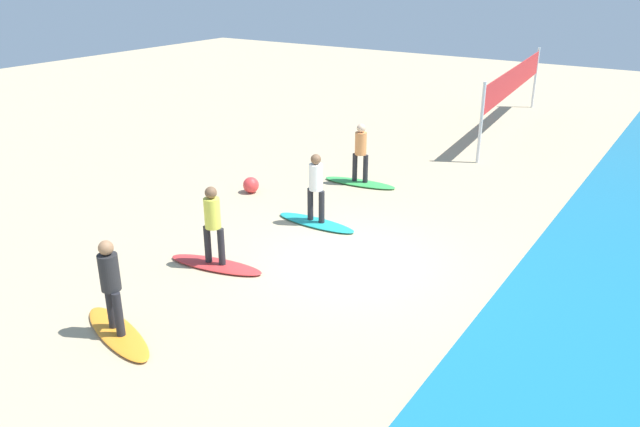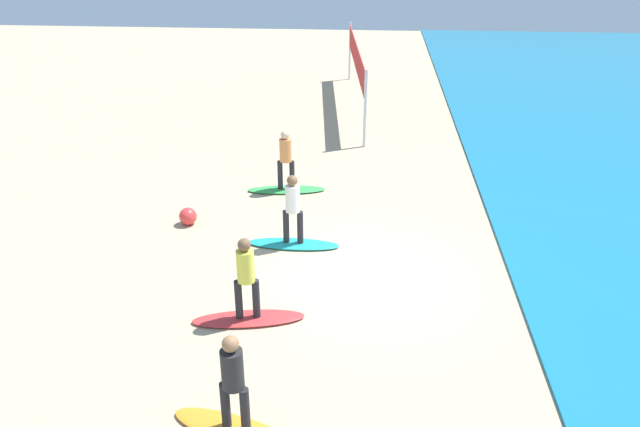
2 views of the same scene
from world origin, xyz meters
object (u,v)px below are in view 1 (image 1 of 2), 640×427
Objects in this scene: surfer_teal at (316,183)px; beach_ball at (251,185)px; surfboard_red at (216,265)px; volleyball_net at (514,82)px; surfer_orange at (110,280)px; surfboard_teal at (316,223)px; surfboard_green at (360,183)px; surfer_green at (361,149)px; surfer_red at (213,220)px; surfboard_orange at (118,333)px.

surfer_teal reaches higher than beach_ball.
surfboard_red is 4.89× the size of beach_ball.
surfer_orange is at bearing -4.05° from volleyball_net.
beach_ball is at bearing 162.97° from surfboard_teal.
surfer_green is at bearing -96.69° from surfboard_green.
surfer_red is 1.00× the size of surfer_orange.
surfboard_teal is at bearing -86.34° from surfboard_green.
surfer_teal reaches higher than surfboard_orange.
surfer_red is (2.97, -0.49, 0.00)m from surfer_teal.
surfboard_red is 14.47m from volleyball_net.
surfboard_green is 8.89m from surfer_orange.
surfer_green is 8.89m from surfboard_orange.
volleyball_net reaches higher than surfer_red.
surfer_green is 8.44m from volleyball_net.
surfer_teal is 1.00× the size of surfer_orange.
beach_ball is (-6.63, -2.54, -0.82)m from surfer_orange.
surfboard_teal is 1.28× the size of surfer_teal.
surfboard_red and surfboard_orange have the same top height.
volleyball_net is (-17.07, 1.21, 1.74)m from surfboard_orange.
surfer_green is (0.00, 0.00, 0.99)m from surfboard_green.
surfer_orange is at bearing -93.05° from surfboard_red.
surfer_red is (6.03, 0.07, 0.00)m from surfer_green.
surfer_orange is 0.18× the size of volleyball_net.
surfboard_green is at bearing 135.90° from beach_ball.
surfboard_teal is at bearing 178.56° from surfer_orange.
surfboard_green is at bearing -179.33° from surfer_red.
surfboard_orange is at bearing -90.00° from surfer_orange.
surfer_red is at bearing 114.55° from surfboard_orange.
surfer_teal is (3.07, 0.56, 0.00)m from surfer_green.
beach_ball is (10.44, -3.75, -1.57)m from volleyball_net.
surfer_green is 1.00× the size of surfer_orange.
surfboard_teal is 1.28× the size of surfer_orange.
volleyball_net is at bearing 160.25° from beach_ball.
volleyball_net is at bearing 173.79° from surfer_red.
surfer_teal is 1.00× the size of surfer_red.
surfer_green and surfer_orange have the same top height.
surfboard_teal is at bearing -90.00° from surfer_teal.
surfer_green is at bearing -11.15° from volleyball_net.
volleyball_net is at bearing 73.70° from surfboard_red.
surfer_orange is (5.76, -0.14, 0.00)m from surfer_teal.
volleyball_net reaches higher than surfboard_teal.
beach_ball is at bearing -44.10° from surfer_green.
surfboard_orange is (2.79, 0.34, -0.99)m from surfer_red.
surfboard_teal is (3.07, 0.56, 0.00)m from surfboard_green.
surfboard_teal and surfboard_orange have the same top height.
beach_ball is at bearing -19.75° from volleyball_net.
surfboard_red is 2.98m from surfer_orange.
surfer_red is at bearing -6.21° from volleyball_net.
surfer_green is 1.00× the size of surfer_red.
volleyball_net is at bearing 85.71° from surfboard_teal.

